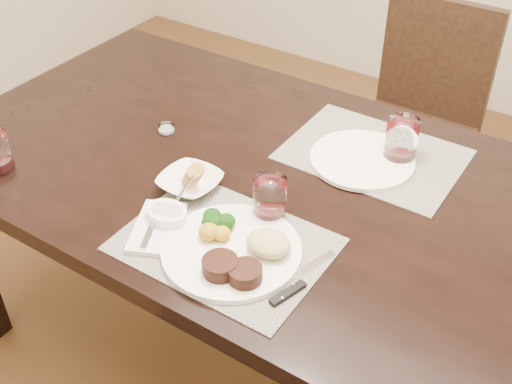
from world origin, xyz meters
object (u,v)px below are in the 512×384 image
Objects in this scene: chair_far at (419,111)px; dinner_plate at (236,250)px; steak_knife at (294,286)px; cracker_bowl at (190,182)px; far_plate at (362,159)px; wine_glass_near at (270,200)px.

chair_far is 1.26m from dinner_plate.
cracker_bowl reaches higher than steak_knife.
dinner_plate reaches higher than far_plate.
dinner_plate is 0.49m from far_plate.
dinner_plate is 0.27m from cracker_bowl.
far_plate is at bearing 116.27° from steak_knife.
chair_far reaches higher than far_plate.
chair_far reaches higher than dinner_plate.
wine_glass_near is (0.22, 0.02, 0.03)m from cracker_bowl.
wine_glass_near is at bearing 5.06° from cracker_bowl.
wine_glass_near is at bearing 151.44° from steak_knife.
steak_knife is (0.16, -0.01, -0.01)m from dinner_plate.
cracker_bowl is 0.22m from wine_glass_near.
chair_far is at bearing 79.22° from cracker_bowl.
far_plate reaches higher than steak_knife.
dinner_plate is at bearing -88.75° from chair_far.
wine_glass_near reaches higher than dinner_plate.
far_plate is at bearing 60.53° from dinner_plate.
cracker_bowl is 0.46m from far_plate.
wine_glass_near reaches higher than steak_knife.
cracker_bowl is (-0.21, -1.10, 0.27)m from chair_far.
far_plate is (0.09, 0.33, -0.04)m from wine_glass_near.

